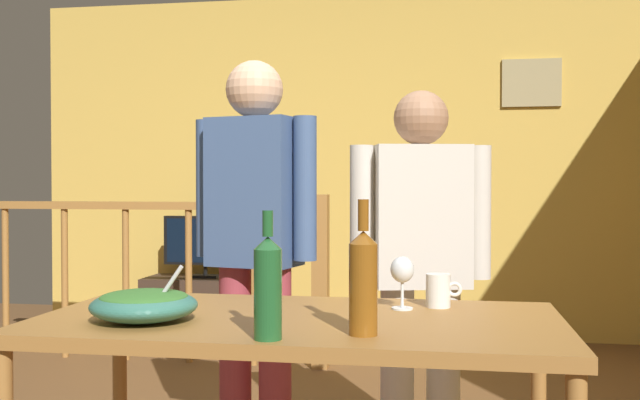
# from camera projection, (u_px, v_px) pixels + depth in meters

# --- Properties ---
(back_wall) EXTENTS (4.94, 0.10, 2.59)m
(back_wall) POSITION_uv_depth(u_px,v_px,m) (351.00, 166.00, 5.70)
(back_wall) COLOR gold
(back_wall) RESTS_ON ground_plane
(framed_picture) EXTENTS (0.42, 0.03, 0.35)m
(framed_picture) POSITION_uv_depth(u_px,v_px,m) (531.00, 83.00, 5.40)
(framed_picture) COLOR tan
(stair_railing) EXTENTS (2.25, 0.10, 1.09)m
(stair_railing) POSITION_uv_depth(u_px,v_px,m) (214.00, 263.00, 4.76)
(stair_railing) COLOR #9E6B33
(stair_railing) RESTS_ON ground_plane
(tv_console) EXTENTS (0.90, 0.40, 0.46)m
(tv_console) POSITION_uv_depth(u_px,v_px,m) (206.00, 308.00, 5.56)
(tv_console) COLOR #38281E
(tv_console) RESTS_ON ground_plane
(flat_screen_tv) EXTENTS (0.61, 0.12, 0.46)m
(flat_screen_tv) POSITION_uv_depth(u_px,v_px,m) (204.00, 242.00, 5.51)
(flat_screen_tv) COLOR black
(flat_screen_tv) RESTS_ON tv_console
(serving_table) EXTENTS (1.53, 0.78, 0.77)m
(serving_table) POSITION_uv_depth(u_px,v_px,m) (299.00, 341.00, 2.17)
(serving_table) COLOR #9E6B33
(serving_table) RESTS_ON ground_plane
(salad_bowl) EXTENTS (0.30, 0.30, 0.16)m
(salad_bowl) POSITION_uv_depth(u_px,v_px,m) (144.00, 304.00, 2.10)
(salad_bowl) COLOR #337060
(salad_bowl) RESTS_ON serving_table
(wine_glass) EXTENTS (0.07, 0.07, 0.16)m
(wine_glass) POSITION_uv_depth(u_px,v_px,m) (402.00, 272.00, 2.29)
(wine_glass) COLOR silver
(wine_glass) RESTS_ON serving_table
(wine_bottle_green) EXTENTS (0.07, 0.07, 0.32)m
(wine_bottle_green) POSITION_uv_depth(u_px,v_px,m) (268.00, 286.00, 1.85)
(wine_bottle_green) COLOR #1E5628
(wine_bottle_green) RESTS_ON serving_table
(wine_bottle_amber) EXTENTS (0.07, 0.07, 0.35)m
(wine_bottle_amber) POSITION_uv_depth(u_px,v_px,m) (363.00, 280.00, 1.90)
(wine_bottle_amber) COLOR brown
(wine_bottle_amber) RESTS_ON serving_table
(mug_white) EXTENTS (0.11, 0.08, 0.11)m
(mug_white) POSITION_uv_depth(u_px,v_px,m) (439.00, 290.00, 2.34)
(mug_white) COLOR white
(mug_white) RESTS_ON serving_table
(person_standing_left) EXTENTS (0.52, 0.29, 1.65)m
(person_standing_left) POSITION_uv_depth(u_px,v_px,m) (255.00, 232.00, 2.96)
(person_standing_left) COLOR #9E3842
(person_standing_left) RESTS_ON ground_plane
(person_standing_right) EXTENTS (0.53, 0.30, 1.52)m
(person_standing_right) POSITION_uv_depth(u_px,v_px,m) (421.00, 256.00, 2.85)
(person_standing_right) COLOR beige
(person_standing_right) RESTS_ON ground_plane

